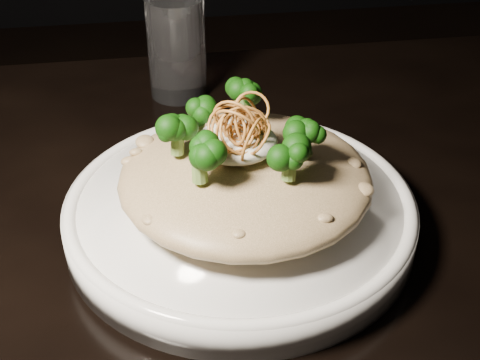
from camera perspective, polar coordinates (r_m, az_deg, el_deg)
name	(u,v)px	position (r m, az deg, el deg)	size (l,w,h in m)	color
table	(168,298)	(0.68, -6.18, -9.97)	(1.10, 0.80, 0.75)	black
plate	(240,214)	(0.62, 0.00, -2.94)	(0.32, 0.32, 0.03)	silver
risotto	(245,177)	(0.59, 0.45, 0.22)	(0.23, 0.23, 0.05)	brown
broccoli	(238,126)	(0.57, -0.20, 4.63)	(0.15, 0.15, 0.05)	black
cheese	(236,141)	(0.58, -0.32, 3.31)	(0.07, 0.07, 0.02)	white
shallots	(245,117)	(0.55, 0.43, 5.36)	(0.06, 0.06, 0.04)	#94591F
drinking_glass	(177,48)	(0.84, -5.43, 11.18)	(0.07, 0.07, 0.12)	white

